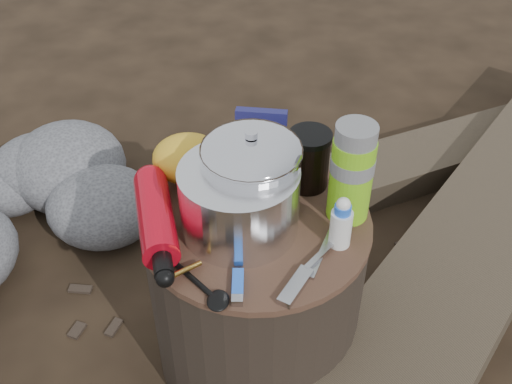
# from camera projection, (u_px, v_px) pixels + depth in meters

# --- Properties ---
(ground) EXTENTS (60.00, 60.00, 0.00)m
(ground) POSITION_uv_depth(u_px,v_px,m) (256.00, 348.00, 1.47)
(ground) COLOR black
(ground) RESTS_ON ground
(stump) EXTENTS (0.44, 0.44, 0.41)m
(stump) POSITION_uv_depth(u_px,v_px,m) (256.00, 290.00, 1.34)
(stump) COLOR black
(stump) RESTS_ON ground
(log_main) EXTENTS (1.21, 1.64, 0.15)m
(log_main) POSITION_uv_depth(u_px,v_px,m) (495.00, 219.00, 1.70)
(log_main) COLOR #3E3326
(log_main) RESTS_ON ground
(log_small) EXTENTS (1.06, 0.68, 0.09)m
(log_small) POSITION_uv_depth(u_px,v_px,m) (464.00, 149.00, 1.99)
(log_small) COLOR #3E3326
(log_small) RESTS_ON ground
(foil_windscreen) EXTENTS (0.22, 0.22, 0.13)m
(foil_windscreen) POSITION_uv_depth(u_px,v_px,m) (239.00, 200.00, 1.15)
(foil_windscreen) COLOR silver
(foil_windscreen) RESTS_ON stump
(camping_pot) EXTENTS (0.18, 0.18, 0.18)m
(camping_pot) POSITION_uv_depth(u_px,v_px,m) (252.00, 177.00, 1.16)
(camping_pot) COLOR silver
(camping_pot) RESTS_ON stump
(fuel_bottle) EXTENTS (0.14, 0.29, 0.07)m
(fuel_bottle) POSITION_uv_depth(u_px,v_px,m) (156.00, 217.00, 1.16)
(fuel_bottle) COLOR red
(fuel_bottle) RESTS_ON stump
(thermos) EXTENTS (0.08, 0.08, 0.20)m
(thermos) POSITION_uv_depth(u_px,v_px,m) (352.00, 173.00, 1.16)
(thermos) COLOR #7DD019
(thermos) RESTS_ON stump
(travel_mug) EXTENTS (0.08, 0.08, 0.12)m
(travel_mug) POSITION_uv_depth(u_px,v_px,m) (309.00, 160.00, 1.25)
(travel_mug) COLOR black
(travel_mug) RESTS_ON stump
(stuff_sack) EXTENTS (0.15, 0.12, 0.10)m
(stuff_sack) POSITION_uv_depth(u_px,v_px,m) (189.00, 159.00, 1.27)
(stuff_sack) COLOR yellow
(stuff_sack) RESTS_ON stump
(food_pouch) EXTENTS (0.11, 0.03, 0.13)m
(food_pouch) POSITION_uv_depth(u_px,v_px,m) (261.00, 140.00, 1.29)
(food_pouch) COLOR navy
(food_pouch) RESTS_ON stump
(lighter) EXTENTS (0.02, 0.08, 0.01)m
(lighter) POSITION_uv_depth(u_px,v_px,m) (238.00, 283.00, 1.07)
(lighter) COLOR blue
(lighter) RESTS_ON stump
(multitool) EXTENTS (0.06, 0.09, 0.01)m
(multitool) POSITION_uv_depth(u_px,v_px,m) (295.00, 286.00, 1.07)
(multitool) COLOR #A8A8AD
(multitool) RESTS_ON stump
(pot_grabber) EXTENTS (0.10, 0.14, 0.01)m
(pot_grabber) POSITION_uv_depth(u_px,v_px,m) (323.00, 250.00, 1.14)
(pot_grabber) COLOR #A8A8AD
(pot_grabber) RESTS_ON stump
(spork) EXTENTS (0.13, 0.13, 0.01)m
(spork) POSITION_uv_depth(u_px,v_px,m) (192.00, 278.00, 1.08)
(spork) COLOR black
(spork) RESTS_ON stump
(squeeze_bottle) EXTENTS (0.04, 0.04, 0.10)m
(squeeze_bottle) POSITION_uv_depth(u_px,v_px,m) (341.00, 224.00, 1.13)
(squeeze_bottle) COLOR white
(squeeze_bottle) RESTS_ON stump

